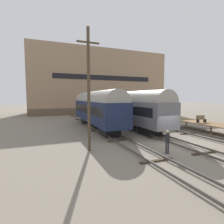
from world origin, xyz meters
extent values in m
plane|color=slate|center=(0.00, 0.00, 0.00)|extent=(200.00, 200.00, 0.00)
cube|color=#4C4742|center=(-5.27, 0.00, 0.18)|extent=(0.08, 60.00, 0.16)
cube|color=#4C4742|center=(-3.83, 0.00, 0.18)|extent=(0.08, 60.00, 0.16)
cube|color=#3D2D1E|center=(-4.55, -3.00, 0.05)|extent=(2.60, 0.24, 0.10)
cube|color=#3D2D1E|center=(-4.55, 3.00, 0.05)|extent=(2.60, 0.24, 0.10)
cube|color=#3D2D1E|center=(-4.55, 9.00, 0.05)|extent=(2.60, 0.24, 0.10)
cube|color=#3D2D1E|center=(-4.55, 15.00, 0.05)|extent=(2.60, 0.24, 0.10)
cube|color=#3D2D1E|center=(-4.55, 21.00, 0.05)|extent=(2.60, 0.24, 0.10)
cube|color=#3D2D1E|center=(-4.55, 27.00, 0.05)|extent=(2.60, 0.24, 0.10)
cube|color=#4C4742|center=(-0.72, 0.00, 0.18)|extent=(0.08, 60.00, 0.16)
cube|color=#4C4742|center=(0.72, 0.00, 0.18)|extent=(0.08, 60.00, 0.16)
cube|color=#3D2D1E|center=(0.00, -3.00, 0.05)|extent=(2.60, 0.24, 0.10)
cube|color=#3D2D1E|center=(0.00, 3.00, 0.05)|extent=(2.60, 0.24, 0.10)
cube|color=#3D2D1E|center=(0.00, 9.00, 0.05)|extent=(2.60, 0.24, 0.10)
cube|color=#3D2D1E|center=(0.00, 15.00, 0.05)|extent=(2.60, 0.24, 0.10)
cube|color=#3D2D1E|center=(0.00, 21.00, 0.05)|extent=(2.60, 0.24, 0.10)
cube|color=#3D2D1E|center=(0.00, 27.00, 0.05)|extent=(2.60, 0.24, 0.10)
cube|color=#4C4742|center=(3.83, 0.00, 0.18)|extent=(0.08, 60.00, 0.16)
cube|color=#4C4742|center=(5.27, 0.00, 0.18)|extent=(0.08, 60.00, 0.16)
cube|color=#3D2D1E|center=(4.55, 3.00, 0.05)|extent=(2.60, 0.24, 0.10)
cube|color=#3D2D1E|center=(4.55, 9.00, 0.05)|extent=(2.60, 0.24, 0.10)
cube|color=#3D2D1E|center=(4.55, 15.00, 0.05)|extent=(2.60, 0.24, 0.10)
cube|color=#3D2D1E|center=(4.55, 21.00, 0.05)|extent=(2.60, 0.24, 0.10)
cube|color=#3D2D1E|center=(4.55, 27.00, 0.05)|extent=(2.60, 0.24, 0.10)
cube|color=black|center=(-4.55, 16.03, 0.50)|extent=(1.80, 2.40, 1.00)
cube|color=black|center=(-4.55, 5.87, 0.50)|extent=(1.80, 2.40, 1.00)
cube|color=#192342|center=(-4.55, 10.95, 2.39)|extent=(3.03, 15.64, 2.77)
cube|color=black|center=(-4.55, 10.95, 2.72)|extent=(3.07, 14.39, 1.00)
cylinder|color=gray|center=(-4.55, 10.95, 3.77)|extent=(2.88, 15.33, 2.88)
cube|color=black|center=(0.00, 16.73, 0.50)|extent=(1.80, 2.40, 1.00)
cube|color=black|center=(0.00, 4.52, 0.50)|extent=(1.80, 2.40, 1.00)
cube|color=slate|center=(0.00, 10.63, 2.40)|extent=(2.86, 18.79, 2.80)
cube|color=black|center=(0.00, 10.63, 2.74)|extent=(2.90, 17.29, 1.01)
cylinder|color=gray|center=(0.00, 10.63, 3.80)|extent=(2.72, 18.42, 2.72)
cube|color=brown|center=(7.43, 1.34, 1.10)|extent=(3.13, 13.22, 0.10)
cylinder|color=brown|center=(6.02, 7.80, 0.52)|extent=(0.20, 0.20, 1.05)
cylinder|color=brown|center=(8.85, 7.80, 0.52)|extent=(0.20, 0.20, 1.05)
cylinder|color=brown|center=(6.02, 1.34, 0.52)|extent=(0.20, 0.20, 1.05)
cube|color=brown|center=(6.98, 3.50, 1.58)|extent=(1.40, 0.40, 0.06)
cube|color=brown|center=(6.98, 3.67, 1.83)|extent=(1.40, 0.06, 0.45)
cube|color=black|center=(6.39, 3.50, 1.35)|extent=(0.06, 0.40, 0.40)
cube|color=black|center=(7.58, 3.50, 1.35)|extent=(0.06, 0.40, 0.40)
cylinder|color=#282833|center=(-2.90, -1.96, 0.44)|extent=(0.12, 0.12, 0.87)
cylinder|color=#282833|center=(-2.70, -1.96, 0.44)|extent=(0.12, 0.12, 0.87)
cylinder|color=#232328|center=(-2.80, -1.96, 1.24)|extent=(0.32, 0.32, 0.73)
sphere|color=tan|center=(-2.80, -1.96, 1.72)|extent=(0.24, 0.24, 0.24)
cylinder|color=#473828|center=(-8.19, 1.02, 4.88)|extent=(0.24, 0.24, 9.76)
cube|color=#473828|center=(-8.19, 1.02, 8.59)|extent=(1.80, 0.12, 0.12)
cube|color=brown|center=(3.60, 35.89, 0.84)|extent=(36.82, 11.70, 1.69)
cube|color=#9E7F60|center=(3.60, 35.89, 9.29)|extent=(36.82, 11.70, 15.19)
cube|color=black|center=(3.60, 29.99, 9.29)|extent=(25.77, 0.10, 1.20)
camera|label=1|loc=(-11.66, -12.58, 4.37)|focal=28.00mm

